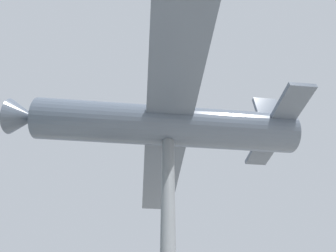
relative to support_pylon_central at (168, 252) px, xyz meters
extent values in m
cylinder|color=slate|center=(0.00, 0.00, 0.00)|extent=(0.46, 0.46, 7.86)
cylinder|color=#4C5666|center=(0.00, 0.00, 4.74)|extent=(3.82, 10.30, 1.62)
cube|color=#4C5666|center=(0.00, 0.00, 4.74)|extent=(15.39, 5.12, 0.18)
cube|color=#4C5666|center=(-0.98, -4.38, 4.86)|extent=(5.02, 2.05, 0.18)
cube|color=#4C5666|center=(-0.98, -4.38, 5.83)|extent=(0.42, 1.11, 1.85)
cone|color=#4C5666|center=(1.23, 5.48, 4.74)|extent=(1.57, 1.31, 1.38)
sphere|color=black|center=(1.38, 6.15, 4.74)|extent=(0.44, 0.44, 0.44)
camera|label=1|loc=(-7.49, 2.43, -2.22)|focal=28.00mm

